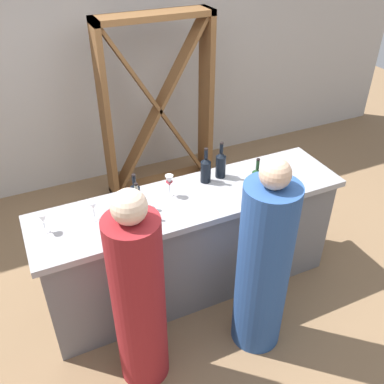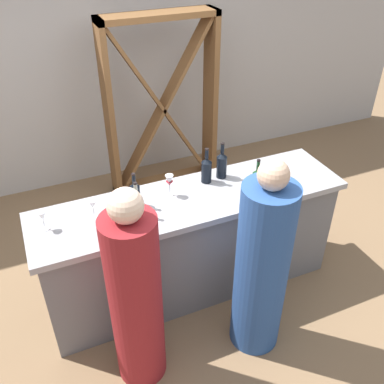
{
  "view_description": "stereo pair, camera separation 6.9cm",
  "coord_description": "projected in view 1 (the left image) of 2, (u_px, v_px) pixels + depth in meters",
  "views": [
    {
      "loc": [
        -1.12,
        -2.41,
        2.84
      ],
      "look_at": [
        0.0,
        0.0,
        1.01
      ],
      "focal_mm": 40.03,
      "sensor_mm": 36.0,
      "label": 1
    },
    {
      "loc": [
        -1.06,
        -2.44,
        2.84
      ],
      "look_at": [
        0.0,
        0.0,
        1.01
      ],
      "focal_mm": 40.03,
      "sensor_mm": 36.0,
      "label": 2
    }
  ],
  "objects": [
    {
      "name": "wine_glass_far_left",
      "position": [
        169.0,
        182.0,
        3.21
      ],
      "size": [
        0.06,
        0.06,
        0.18
      ],
      "color": "white",
      "rests_on": "bar_counter"
    },
    {
      "name": "bar_counter",
      "position": [
        192.0,
        245.0,
        3.53
      ],
      "size": [
        2.45,
        0.63,
        0.96
      ],
      "color": "slate",
      "rests_on": "ground"
    },
    {
      "name": "ground_plane",
      "position": [
        192.0,
        286.0,
        3.8
      ],
      "size": [
        12.0,
        12.0,
        0.0
      ],
      "primitive_type": "plane",
      "color": "#846647"
    },
    {
      "name": "person_left_guest",
      "position": [
        263.0,
        267.0,
        2.97
      ],
      "size": [
        0.48,
        0.48,
        1.59
      ],
      "rotation": [
        0.0,
        0.0,
        1.2
      ],
      "color": "#284C8C",
      "rests_on": "ground"
    },
    {
      "name": "wine_bottle_second_right_near_black",
      "position": [
        206.0,
        169.0,
        3.38
      ],
      "size": [
        0.08,
        0.08,
        0.3
      ],
      "color": "black",
      "rests_on": "bar_counter"
    },
    {
      "name": "back_wall",
      "position": [
        107.0,
        59.0,
        4.66
      ],
      "size": [
        8.0,
        0.1,
        2.8
      ],
      "primitive_type": "cube",
      "color": "#BCB7B2",
      "rests_on": "ground"
    },
    {
      "name": "wine_bottle_rightmost_near_black",
      "position": [
        221.0,
        164.0,
        3.44
      ],
      "size": [
        0.08,
        0.08,
        0.31
      ],
      "color": "black",
      "rests_on": "bar_counter"
    },
    {
      "name": "water_pitcher",
      "position": [
        280.0,
        179.0,
        3.3
      ],
      "size": [
        0.1,
        0.1,
        0.19
      ],
      "color": "silver",
      "rests_on": "bar_counter"
    },
    {
      "name": "wine_glass_near_right",
      "position": [
        43.0,
        219.0,
        2.86
      ],
      "size": [
        0.06,
        0.06,
        0.15
      ],
      "color": "white",
      "rests_on": "bar_counter"
    },
    {
      "name": "wine_bottle_center_near_black",
      "position": [
        135.0,
        195.0,
        3.1
      ],
      "size": [
        0.08,
        0.08,
        0.28
      ],
      "color": "black",
      "rests_on": "bar_counter"
    },
    {
      "name": "person_center_guest",
      "position": [
        139.0,
        300.0,
        2.73
      ],
      "size": [
        0.37,
        0.37,
        1.57
      ],
      "rotation": [
        0.0,
        0.0,
        1.48
      ],
      "color": "maroon",
      "rests_on": "ground"
    },
    {
      "name": "wine_bottle_leftmost_amber_brown",
      "position": [
        129.0,
        211.0,
        2.93
      ],
      "size": [
        0.07,
        0.07,
        0.3
      ],
      "color": "#331E0F",
      "rests_on": "bar_counter"
    },
    {
      "name": "wine_bottle_far_right_olive_green",
      "position": [
        256.0,
        179.0,
        3.26
      ],
      "size": [
        0.07,
        0.07,
        0.29
      ],
      "color": "#193D1E",
      "rests_on": "bar_counter"
    },
    {
      "name": "wine_glass_near_center",
      "position": [
        93.0,
        206.0,
        2.98
      ],
      "size": [
        0.06,
        0.06,
        0.15
      ],
      "color": "white",
      "rests_on": "bar_counter"
    },
    {
      "name": "wine_rack",
      "position": [
        158.0,
        108.0,
        4.61
      ],
      "size": [
        1.22,
        0.28,
        1.95
      ],
      "color": "brown",
      "rests_on": "ground"
    },
    {
      "name": "wine_bottle_second_left_clear_pale",
      "position": [
        138.0,
        204.0,
        3.0
      ],
      "size": [
        0.07,
        0.07,
        0.28
      ],
      "color": "#B7C6B2",
      "rests_on": "bar_counter"
    },
    {
      "name": "wine_glass_near_left",
      "position": [
        113.0,
        223.0,
        2.81
      ],
      "size": [
        0.06,
        0.06,
        0.17
      ],
      "color": "white",
      "rests_on": "bar_counter"
    }
  ]
}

